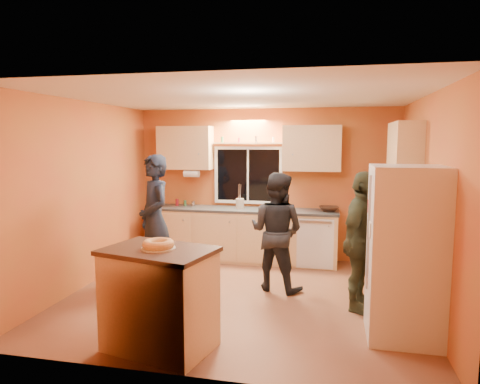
% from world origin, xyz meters
% --- Properties ---
extents(ground, '(4.50, 4.50, 0.00)m').
position_xyz_m(ground, '(0.00, 0.00, 0.00)').
color(ground, brown).
rests_on(ground, ground).
extents(room_shell, '(4.54, 4.04, 2.61)m').
position_xyz_m(room_shell, '(0.12, 0.41, 1.62)').
color(room_shell, '#B2722D').
rests_on(room_shell, ground).
extents(back_counter, '(4.23, 0.62, 0.90)m').
position_xyz_m(back_counter, '(0.01, 1.70, 0.45)').
color(back_counter, tan).
rests_on(back_counter, ground).
extents(right_counter, '(0.62, 1.84, 0.90)m').
position_xyz_m(right_counter, '(1.95, 0.50, 0.45)').
color(right_counter, tan).
rests_on(right_counter, ground).
extents(refrigerator, '(0.72, 0.70, 1.80)m').
position_xyz_m(refrigerator, '(1.89, -0.80, 0.90)').
color(refrigerator, silver).
rests_on(refrigerator, ground).
extents(island, '(1.18, 0.93, 1.01)m').
position_xyz_m(island, '(-0.49, -1.56, 0.51)').
color(island, tan).
rests_on(island, ground).
extents(bundt_pastry, '(0.31, 0.31, 0.09)m').
position_xyz_m(bundt_pastry, '(-0.49, -1.56, 1.05)').
color(bundt_pastry, tan).
rests_on(bundt_pastry, island).
extents(person_left, '(0.79, 0.80, 1.86)m').
position_xyz_m(person_left, '(-1.33, 0.27, 0.93)').
color(person_left, black).
rests_on(person_left, ground).
extents(person_center, '(0.94, 0.83, 1.62)m').
position_xyz_m(person_center, '(0.41, 0.39, 0.81)').
color(person_center, black).
rests_on(person_center, ground).
extents(person_right, '(0.76, 1.08, 1.69)m').
position_xyz_m(person_right, '(1.50, -0.14, 0.85)').
color(person_right, '#2D3421').
rests_on(person_right, ground).
extents(mixing_bowl, '(0.36, 0.36, 0.08)m').
position_xyz_m(mixing_bowl, '(1.10, 1.72, 0.94)').
color(mixing_bowl, black).
rests_on(mixing_bowl, back_counter).
extents(utensil_crock, '(0.14, 0.14, 0.17)m').
position_xyz_m(utensil_crock, '(-0.39, 1.70, 0.99)').
color(utensil_crock, beige).
rests_on(utensil_crock, back_counter).
extents(potted_plant, '(0.33, 0.30, 0.33)m').
position_xyz_m(potted_plant, '(2.03, 0.11, 1.07)').
color(potted_plant, gray).
rests_on(potted_plant, right_counter).
extents(red_box, '(0.19, 0.17, 0.07)m').
position_xyz_m(red_box, '(2.00, 1.30, 0.94)').
color(red_box, maroon).
rests_on(red_box, right_counter).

